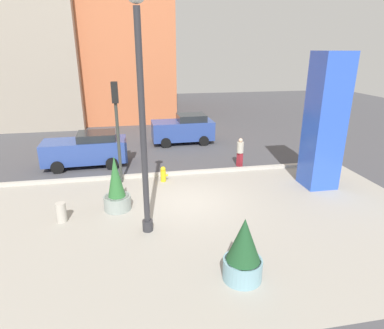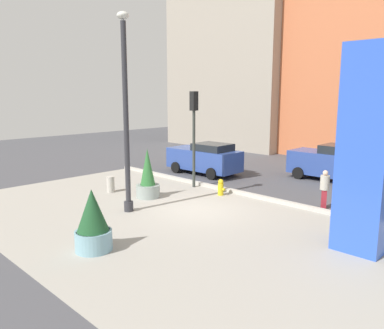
{
  "view_description": "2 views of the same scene",
  "coord_description": "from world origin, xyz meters",
  "px_view_note": "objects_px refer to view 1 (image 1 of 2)",
  "views": [
    {
      "loc": [
        -2.05,
        -12.1,
        5.99
      ],
      "look_at": [
        0.32,
        0.61,
        1.4
      ],
      "focal_mm": 30.68,
      "sensor_mm": 36.0,
      "label": 1
    },
    {
      "loc": [
        10.21,
        -10.56,
        4.52
      ],
      "look_at": [
        -0.56,
        0.35,
        1.71
      ],
      "focal_mm": 36.03,
      "sensor_mm": 36.0,
      "label": 2
    }
  ],
  "objects_px": {
    "lamp_post": "(143,129)",
    "art_pillar_blue": "(325,122)",
    "potted_plant_curbside": "(243,252)",
    "traffic_light_far_side": "(117,117)",
    "car_curb_east": "(87,149)",
    "fire_hydrant": "(163,174)",
    "concrete_bollard": "(61,213)",
    "pedestrian_by_curb": "(240,151)",
    "potted_plant_mid_plaza": "(116,189)",
    "car_passing_lane": "(184,129)"
  },
  "relations": [
    {
      "from": "art_pillar_blue",
      "to": "fire_hydrant",
      "type": "relative_size",
      "value": 7.87
    },
    {
      "from": "potted_plant_mid_plaza",
      "to": "pedestrian_by_curb",
      "type": "relative_size",
      "value": 1.41
    },
    {
      "from": "art_pillar_blue",
      "to": "pedestrian_by_curb",
      "type": "relative_size",
      "value": 3.8
    },
    {
      "from": "potted_plant_curbside",
      "to": "traffic_light_far_side",
      "type": "height_order",
      "value": "traffic_light_far_side"
    },
    {
      "from": "potted_plant_curbside",
      "to": "concrete_bollard",
      "type": "relative_size",
      "value": 2.47
    },
    {
      "from": "lamp_post",
      "to": "art_pillar_blue",
      "type": "bearing_deg",
      "value": 18.33
    },
    {
      "from": "potted_plant_mid_plaza",
      "to": "fire_hydrant",
      "type": "distance_m",
      "value": 3.3
    },
    {
      "from": "lamp_post",
      "to": "concrete_bollard",
      "type": "height_order",
      "value": "lamp_post"
    },
    {
      "from": "potted_plant_mid_plaza",
      "to": "concrete_bollard",
      "type": "xyz_separation_m",
      "value": [
        -1.97,
        -0.63,
        -0.48
      ]
    },
    {
      "from": "fire_hydrant",
      "to": "traffic_light_far_side",
      "type": "relative_size",
      "value": 0.16
    },
    {
      "from": "fire_hydrant",
      "to": "traffic_light_far_side",
      "type": "distance_m",
      "value": 3.4
    },
    {
      "from": "lamp_post",
      "to": "art_pillar_blue",
      "type": "distance_m",
      "value": 8.37
    },
    {
      "from": "potted_plant_curbside",
      "to": "lamp_post",
      "type": "bearing_deg",
      "value": 128.63
    },
    {
      "from": "fire_hydrant",
      "to": "car_passing_lane",
      "type": "height_order",
      "value": "car_passing_lane"
    },
    {
      "from": "art_pillar_blue",
      "to": "fire_hydrant",
      "type": "distance_m",
      "value": 7.6
    },
    {
      "from": "traffic_light_far_side",
      "to": "potted_plant_mid_plaza",
      "type": "bearing_deg",
      "value": -91.93
    },
    {
      "from": "lamp_post",
      "to": "pedestrian_by_curb",
      "type": "distance_m",
      "value": 8.25
    },
    {
      "from": "lamp_post",
      "to": "pedestrian_by_curb",
      "type": "relative_size",
      "value": 4.78
    },
    {
      "from": "car_curb_east",
      "to": "traffic_light_far_side",
      "type": "bearing_deg",
      "value": -56.55
    },
    {
      "from": "concrete_bollard",
      "to": "fire_hydrant",
      "type": "bearing_deg",
      "value": 38.18
    },
    {
      "from": "pedestrian_by_curb",
      "to": "car_curb_east",
      "type": "bearing_deg",
      "value": 168.48
    },
    {
      "from": "potted_plant_curbside",
      "to": "pedestrian_by_curb",
      "type": "height_order",
      "value": "potted_plant_curbside"
    },
    {
      "from": "car_curb_east",
      "to": "lamp_post",
      "type": "bearing_deg",
      "value": -69.36
    },
    {
      "from": "fire_hydrant",
      "to": "pedestrian_by_curb",
      "type": "relative_size",
      "value": 0.48
    },
    {
      "from": "potted_plant_mid_plaza",
      "to": "traffic_light_far_side",
      "type": "relative_size",
      "value": 0.47
    },
    {
      "from": "lamp_post",
      "to": "pedestrian_by_curb",
      "type": "xyz_separation_m",
      "value": [
        5.23,
        5.75,
        -2.77
      ]
    },
    {
      "from": "lamp_post",
      "to": "car_curb_east",
      "type": "height_order",
      "value": "lamp_post"
    },
    {
      "from": "traffic_light_far_side",
      "to": "concrete_bollard",
      "type": "bearing_deg",
      "value": -120.97
    },
    {
      "from": "car_passing_lane",
      "to": "lamp_post",
      "type": "bearing_deg",
      "value": -105.51
    },
    {
      "from": "car_passing_lane",
      "to": "pedestrian_by_curb",
      "type": "bearing_deg",
      "value": -66.78
    },
    {
      "from": "concrete_bollard",
      "to": "traffic_light_far_side",
      "type": "relative_size",
      "value": 0.16
    },
    {
      "from": "lamp_post",
      "to": "fire_hydrant",
      "type": "height_order",
      "value": "lamp_post"
    },
    {
      "from": "pedestrian_by_curb",
      "to": "potted_plant_curbside",
      "type": "bearing_deg",
      "value": -107.89
    },
    {
      "from": "art_pillar_blue",
      "to": "car_passing_lane",
      "type": "height_order",
      "value": "art_pillar_blue"
    },
    {
      "from": "car_curb_east",
      "to": "art_pillar_blue",
      "type": "bearing_deg",
      "value": -23.96
    },
    {
      "from": "art_pillar_blue",
      "to": "traffic_light_far_side",
      "type": "xyz_separation_m",
      "value": [
        -8.89,
        2.02,
        0.18
      ]
    },
    {
      "from": "fire_hydrant",
      "to": "concrete_bollard",
      "type": "height_order",
      "value": "same"
    },
    {
      "from": "potted_plant_mid_plaza",
      "to": "traffic_light_far_side",
      "type": "xyz_separation_m",
      "value": [
        0.09,
        2.81,
        2.27
      ]
    },
    {
      "from": "potted_plant_curbside",
      "to": "traffic_light_far_side",
      "type": "xyz_separation_m",
      "value": [
        -3.38,
        7.65,
        2.28
      ]
    },
    {
      "from": "potted_plant_mid_plaza",
      "to": "potted_plant_curbside",
      "type": "relative_size",
      "value": 1.18
    },
    {
      "from": "potted_plant_mid_plaza",
      "to": "traffic_light_far_side",
      "type": "bearing_deg",
      "value": 88.07
    },
    {
      "from": "car_passing_lane",
      "to": "car_curb_east",
      "type": "bearing_deg",
      "value": -148.82
    },
    {
      "from": "potted_plant_curbside",
      "to": "art_pillar_blue",
      "type": "bearing_deg",
      "value": 45.58
    },
    {
      "from": "fire_hydrant",
      "to": "lamp_post",
      "type": "bearing_deg",
      "value": -102.78
    },
    {
      "from": "potted_plant_mid_plaza",
      "to": "concrete_bollard",
      "type": "bearing_deg",
      "value": -162.22
    },
    {
      "from": "car_passing_lane",
      "to": "pedestrian_by_curb",
      "type": "distance_m",
      "value": 5.6
    },
    {
      "from": "concrete_bollard",
      "to": "pedestrian_by_curb",
      "type": "relative_size",
      "value": 0.48
    },
    {
      "from": "art_pillar_blue",
      "to": "concrete_bollard",
      "type": "height_order",
      "value": "art_pillar_blue"
    },
    {
      "from": "art_pillar_blue",
      "to": "traffic_light_far_side",
      "type": "bearing_deg",
      "value": 167.2
    },
    {
      "from": "potted_plant_mid_plaza",
      "to": "car_curb_east",
      "type": "bearing_deg",
      "value": 107.15
    }
  ]
}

